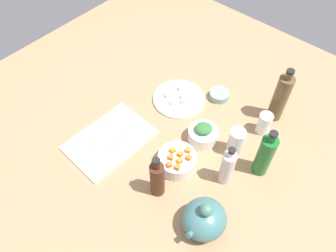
{
  "coord_description": "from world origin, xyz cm",
  "views": [
    {
      "loc": [
        62.74,
        54.91,
        115.23
      ],
      "look_at": [
        0.0,
        0.0,
        8.0
      ],
      "focal_mm": 35.2,
      "sensor_mm": 36.0,
      "label": 1
    }
  ],
  "objects": [
    {
      "name": "dumpling_2",
      "position": [
        20.01,
        -11.1,
        5.15
      ],
      "size": [
        5.76,
        5.61,
        2.31
      ],
      "primitive_type": "pyramid",
      "rotation": [
        0.0,
        0.0,
        3.7
      ],
      "color": "beige",
      "rests_on": "cutting_board"
    },
    {
      "name": "carrot_cube_4",
      "position": [
        5.1,
        14.59,
        10.12
      ],
      "size": [
        2.43,
        2.43,
        1.8
      ],
      "primitive_type": "cube",
      "rotation": [
        0.0,
        0.0,
        0.48
      ],
      "color": "orange",
      "rests_on": "bowl_carrots"
    },
    {
      "name": "teapot",
      "position": [
        22.23,
        35.66,
        8.93
      ],
      "size": [
        17.16,
        15.03,
        15.33
      ],
      "color": "#3E6E70",
      "rests_on": "tabletop"
    },
    {
      "name": "dumpling_0",
      "position": [
        14.54,
        -10.97,
        5.52
      ],
      "size": [
        6.03,
        5.82,
        3.04
      ],
      "primitive_type": "pyramid",
      "rotation": [
        0.0,
        0.0,
        6.14
      ],
      "color": "beige",
      "rests_on": "cutting_board"
    },
    {
      "name": "bottle_3",
      "position": [
        -10.18,
        38.42,
        13.26
      ],
      "size": [
        6.08,
        6.08,
        23.8
      ],
      "color": "#1D662A",
      "rests_on": "tabletop"
    },
    {
      "name": "chopped_greens_mound",
      "position": [
        -7.0,
        12.89,
        10.56
      ],
      "size": [
        9.62,
        9.61,
        2.86
      ],
      "primitive_type": "ellipsoid",
      "rotation": [
        0.0,
        0.0,
        2.36
      ],
      "color": "#336E34",
      "rests_on": "bowl_greens"
    },
    {
      "name": "carrot_cube_1",
      "position": [
        8.89,
        10.14,
        10.12
      ],
      "size": [
        2.06,
        2.06,
        1.8
      ],
      "primitive_type": "cube",
      "rotation": [
        0.0,
        0.0,
        2.98
      ],
      "color": "orange",
      "rests_on": "bowl_carrots"
    },
    {
      "name": "carrot_cube_2",
      "position": [
        11.82,
        11.75,
        10.12
      ],
      "size": [
        2.4,
        2.4,
        1.8
      ],
      "primitive_type": "cube",
      "rotation": [
        0.0,
        0.0,
        0.44
      ],
      "color": "orange",
      "rests_on": "bowl_carrots"
    },
    {
      "name": "cutting_board",
      "position": [
        18.92,
        -15.79,
        3.5
      ],
      "size": [
        35.29,
        25.1,
        1.0
      ],
      "primitive_type": "cube",
      "rotation": [
        0.0,
        0.0,
        -0.05
      ],
      "color": "white",
      "rests_on": "tabletop"
    },
    {
      "name": "bowl_carrots",
      "position": [
        9.48,
        12.99,
        6.11
      ],
      "size": [
        14.98,
        14.98,
        6.22
      ],
      "primitive_type": "cylinder",
      "color": "white",
      "rests_on": "tabletop"
    },
    {
      "name": "drinking_glass_1",
      "position": [
        -10.96,
        25.94,
        9.27
      ],
      "size": [
        6.28,
        6.28,
        12.54
      ],
      "primitive_type": "cylinder",
      "color": "white",
      "rests_on": "tabletop"
    },
    {
      "name": "tabletop",
      "position": [
        0.0,
        0.0,
        1.5
      ],
      "size": [
        190.0,
        190.0,
        3.0
      ],
      "primitive_type": "cube",
      "color": "#9E7B55",
      "rests_on": "ground"
    },
    {
      "name": "tofu_cube_1",
      "position": [
        -13.15,
        -8.88,
        5.3
      ],
      "size": [
        2.42,
        2.42,
        2.2
      ],
      "primitive_type": "cube",
      "rotation": [
        0.0,
        0.0,
        0.1
      ],
      "color": "white",
      "rests_on": "plate_tofu"
    },
    {
      "name": "tofu_cube_2",
      "position": [
        -19.3,
        -7.82,
        5.3
      ],
      "size": [
        2.77,
        2.77,
        2.2
      ],
      "primitive_type": "cube",
      "rotation": [
        0.0,
        0.0,
        1.26
      ],
      "color": "white",
      "rests_on": "plate_tofu"
    },
    {
      "name": "bowl_greens",
      "position": [
        -7.0,
        12.89,
        6.06
      ],
      "size": [
        12.1,
        12.1,
        6.13
      ],
      "primitive_type": "cylinder",
      "color": "white",
      "rests_on": "tabletop"
    },
    {
      "name": "dumpling_1",
      "position": [
        13.55,
        -22.95,
        5.45
      ],
      "size": [
        7.25,
        7.08,
        2.91
      ],
      "primitive_type": "pyramid",
      "rotation": [
        0.0,
        0.0,
        3.63
      ],
      "color": "beige",
      "rests_on": "cutting_board"
    },
    {
      "name": "dumpling_3",
      "position": [
        28.82,
        -22.53,
        5.07
      ],
      "size": [
        5.39,
        5.02,
        2.13
      ],
      "primitive_type": "pyramid",
      "rotation": [
        0.0,
        0.0,
        0.18
      ],
      "color": "beige",
      "rests_on": "cutting_board"
    },
    {
      "name": "bottle_0",
      "position": [
        22.58,
        14.73,
        11.98
      ],
      "size": [
        5.23,
        5.23,
        21.35
      ],
      "color": "#482515",
      "rests_on": "tabletop"
    },
    {
      "name": "carrot_cube_0",
      "position": [
        8.35,
        13.46,
        10.12
      ],
      "size": [
        2.02,
        2.02,
        1.8
      ],
      "primitive_type": "cube",
      "rotation": [
        0.0,
        0.0,
        0.13
      ],
      "color": "orange",
      "rests_on": "bowl_carrots"
    },
    {
      "name": "drinking_glass_0",
      "position": [
        -27.43,
        29.17,
        7.95
      ],
      "size": [
        5.68,
        5.68,
        9.9
      ],
      "primitive_type": "cylinder",
      "color": "white",
      "rests_on": "tabletop"
    },
    {
      "name": "carrot_cube_7",
      "position": [
        10.78,
        15.26,
        10.12
      ],
      "size": [
        2.32,
        2.32,
        1.8
      ],
      "primitive_type": "cube",
      "rotation": [
        0.0,
        0.0,
        2.78
      ],
      "color": "orange",
      "rests_on": "bowl_carrots"
    },
    {
      "name": "bottle_1",
      "position": [
        -37.89,
        28.78,
        14.87
      ],
      "size": [
        6.34,
        6.34,
        26.96
      ],
      "color": "brown",
      "rests_on": "tabletop"
    },
    {
      "name": "plate_tofu",
      "position": [
        -17.84,
        -8.97,
        3.6
      ],
      "size": [
        23.75,
        23.75,
        1.2
      ],
      "primitive_type": "cylinder",
      "color": "white",
      "rests_on": "tabletop"
    },
    {
      "name": "carrot_cube_6",
      "position": [
        7.43,
        16.9,
        10.12
      ],
      "size": [
        1.94,
        1.94,
        1.8
      ],
      "primitive_type": "cube",
      "rotation": [
        0.0,
        0.0,
        0.08
      ],
      "color": "orange",
      "rests_on": "bowl_carrots"
    },
    {
      "name": "tofu_cube_4",
      "position": [
        -16.95,
        -5.07,
        5.3
      ],
      "size": [
        2.97,
        2.97,
        2.2
      ],
      "primitive_type": "cube",
      "rotation": [
        0.0,
        0.0,
        0.49
      ],
      "color": "#EFE0CC",
      "rests_on": "plate_tofu"
    },
    {
      "name": "tofu_cube_3",
      "position": [
        -14.99,
        -13.15,
        5.3
      ],
      "size": [
        2.52,
        2.52,
        2.2
      ],
      "primitive_type": "cube",
      "rotation": [
        0.0,
        0.0,
        2.98
      ],
      "color": "white",
      "rests_on": "plate_tofu"
    },
    {
      "name": "carrot_cube_5",
      "position": [
        13.5,
        16.4,
        10.12
      ],
      "size": [
        2.21,
        2.21,
        1.8
      ],
      "primitive_type": "cube",
      "rotation": [
        0.0,
        0.0,
        1.83
      ],
      "color": "orange",
      "rests_on": "bowl_carrots"
    },
    {
      "name": "bowl_small_side",
      "position": [
        -31.0,
        4.13,
        4.63
      ],
      "size": [
        8.84,
        8.84,
        3.25
      ],
      "primitive_type": "cylinder",
      "color": "#829F9E",
      "rests_on": "tabletop"
    },
    {
      "name": "tofu_cube_0",
      "position": [
        -22.28,
        -11.52,
        5.3
      ],
      "size": [
        3.09,
        3.09,
        2.2
      ],
      "primitive_type": "cube",
      "rotation": [
        0.0,
        0.0,
        2.48
      ],
      "color": "white",
      "rests_on": "plate_tofu"
    },
    {
      "name": "bottle_2",
      "position": [
        2.16,
        30.6,
        11.59
      ],
      "size": [
        5.14,
        5.14,
        20.04
      ],
      "color": "silver",
      "rests_on": "tabletop"
    },
    {
      "name": "dumpling_4",
      "position": [
        24.77,
        -17.55,
        5.31
      ],
      "size": [
        5.08,
        5.17,
        2.62
      ],
      "primitive_type": "pyramid",
      "rotation": [
        0.0,
        0.0,
        1.42
      ],
      "color": "beige",
      "rests_on": "cutting_board"
    },
    {
      "name": "carrot_cube_3",
      "position": [
        14.57,
        13.45,
        10.12
      ],
      "size": [
        2.46,
        2.46,
        1.8
      ],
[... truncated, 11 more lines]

